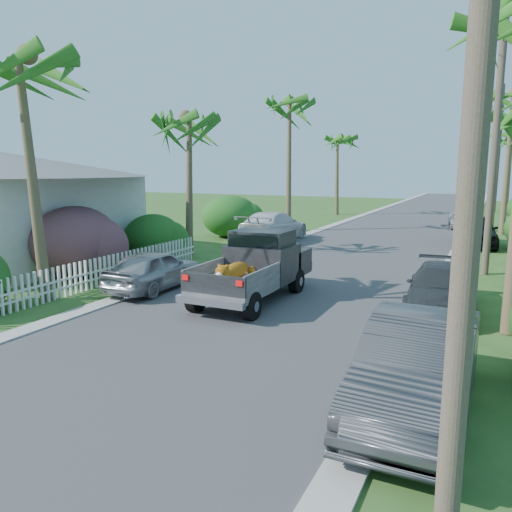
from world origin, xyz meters
The scene contains 25 objects.
ground centered at (0.00, 0.00, 0.00)m, with size 120.00×120.00×0.00m, color #294E1D.
road centered at (0.00, 25.00, 0.01)m, with size 8.00×100.00×0.02m, color #38383A.
curb_left centered at (-4.30, 25.00, 0.03)m, with size 0.60×100.00×0.06m, color #A5A39E.
curb_right centered at (4.30, 25.00, 0.03)m, with size 0.60×100.00×0.06m, color #A5A39E.
pickup_truck centered at (-0.60, 6.30, 1.01)m, with size 1.98×5.12×2.06m.
parked_car_rn centered at (4.89, 0.79, 0.77)m, with size 1.64×4.70×1.55m, color #333538.
parked_car_rm centered at (4.61, 7.10, 0.63)m, with size 1.77×4.35×1.26m, color #2B2E30.
parked_car_rf centered at (5.00, 20.43, 0.78)m, with size 1.85×4.60×1.57m, color black.
parked_car_rd centered at (4.03, 28.18, 0.59)m, with size 1.94×4.22×1.17m, color #B8BAC0.
parked_car_ln centered at (-4.06, 5.68, 0.66)m, with size 1.56×3.89×1.32m, color #9C9EA2.
parked_car_lf centered at (-4.98, 17.33, 0.81)m, with size 2.26×5.56×1.61m, color silver.
palm_l_a centered at (-6.20, 3.00, 6.93)m, with size 4.40×4.40×8.20m.
palm_l_b centered at (-6.80, 12.00, 6.15)m, with size 4.40×4.40×7.40m.
palm_l_c centered at (-6.00, 22.00, 7.91)m, with size 4.40×4.40×9.20m.
palm_l_d centered at (-6.50, 34.00, 6.44)m, with size 4.40×4.40×7.70m.
palm_r_d centered at (6.50, 40.00, 6.74)m, with size 4.40×4.40×8.00m.
shrub_l_b centered at (-7.80, 6.00, 1.30)m, with size 3.00×3.30×2.60m, color #A71761.
shrub_l_c centered at (-7.40, 10.00, 1.00)m, with size 2.40×2.64×2.00m, color #164F1C.
shrub_l_d centered at (-8.00, 18.00, 1.20)m, with size 3.20×3.52×2.40m, color #164F1C.
picket_fence centered at (-6.00, 5.50, 0.50)m, with size 0.10×11.00×1.00m, color white.
house_left centered at (-13.00, 7.00, 2.12)m, with size 9.00×8.00×4.60m.
utility_pole_a centered at (5.60, -2.00, 4.60)m, with size 1.60×0.26×9.00m.
utility_pole_b centered at (5.60, 13.00, 4.60)m, with size 1.60×0.26×9.00m.
utility_pole_c centered at (5.60, 28.00, 4.60)m, with size 1.60×0.26×9.00m.
utility_pole_d centered at (5.60, 43.00, 4.60)m, with size 1.60×0.26×9.00m.
Camera 1 is at (5.84, -7.19, 3.93)m, focal length 35.00 mm.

